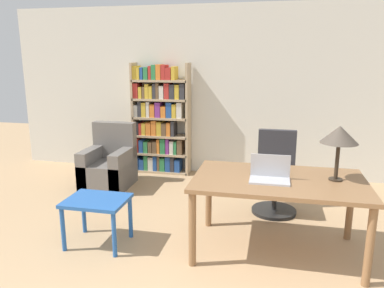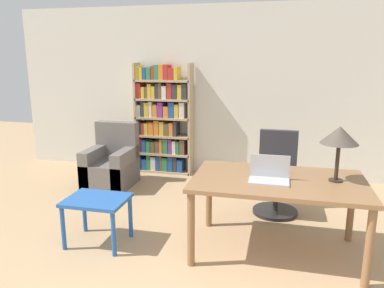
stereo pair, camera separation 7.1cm
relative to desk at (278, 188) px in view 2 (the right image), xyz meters
name	(u,v)px [view 2 (the right image)]	position (x,y,z in m)	size (l,w,h in m)	color
wall_back	(252,92)	(-0.48, 2.49, 0.68)	(8.00, 0.06, 2.70)	silver
desk	(278,188)	(0.00, 0.00, 0.00)	(1.63, 0.98, 0.76)	olive
laptop	(269,176)	(-0.09, -0.08, 0.14)	(0.37, 0.23, 0.24)	#B2B2B7
table_lamp	(340,136)	(0.52, 0.07, 0.52)	(0.34, 0.34, 0.52)	#2D2319
office_chair	(277,177)	(-0.02, 1.05, -0.22)	(0.55, 0.55, 1.01)	black
side_table_blue	(97,206)	(-1.79, -0.24, -0.26)	(0.62, 0.49, 0.49)	#2356A3
armchair	(111,166)	(-2.45, 1.47, -0.38)	(0.65, 0.73, 0.93)	#66605B
bookshelf	(162,121)	(-1.91, 2.30, 0.20)	(0.95, 0.28, 1.81)	tan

